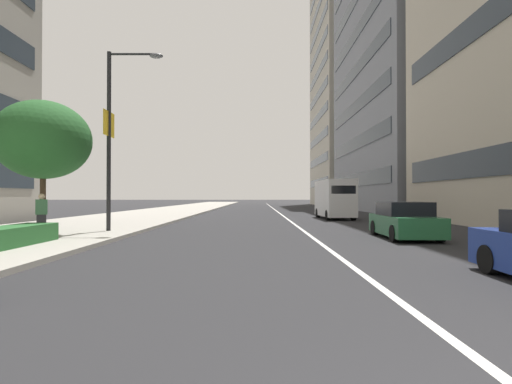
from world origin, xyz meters
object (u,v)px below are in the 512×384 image
Objects in this scene: pedestrian_on_plaza at (41,215)px; delivery_van_ahead at (334,198)px; street_tree_by_lamp_post at (43,140)px; car_mid_block_traffic at (404,221)px; street_lamp_with_banners at (117,122)px.

delivery_van_ahead is at bearing 110.03° from pedestrian_on_plaza.
delivery_van_ahead is 1.06× the size of street_tree_by_lamp_post.
delivery_van_ahead reaches higher than car_mid_block_traffic.
car_mid_block_traffic is 0.79× the size of street_tree_by_lamp_post.
street_tree_by_lamp_post is (-1.83, 2.28, -1.06)m from street_lamp_with_banners.
car_mid_block_traffic is 13.65m from delivery_van_ahead.
pedestrian_on_plaza is (-14.44, 13.92, -0.55)m from delivery_van_ahead.
delivery_van_ahead is at bearing -46.01° from street_tree_by_lamp_post.
street_lamp_with_banners reaches higher than street_tree_by_lamp_post.
street_lamp_with_banners is 4.89× the size of pedestrian_on_plaza.
street_lamp_with_banners is 1.50× the size of street_tree_by_lamp_post.
street_lamp_with_banners is (-11.93, 11.96, 3.44)m from delivery_van_ahead.
delivery_van_ahead is 0.71× the size of street_lamp_with_banners.
delivery_van_ahead is at bearing 2.48° from car_mid_block_traffic.
pedestrian_on_plaza is at bearing -154.78° from street_tree_by_lamp_post.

